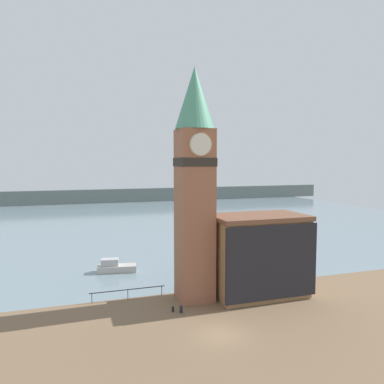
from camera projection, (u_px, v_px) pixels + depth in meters
ground_plane at (220, 334)px, 32.69m from camera, size 160.00×160.00×0.00m
water at (118, 218)px, 100.16m from camera, size 160.00×120.00×0.00m
far_shoreline at (104, 196)px, 137.83m from camera, size 180.00×3.00×5.00m
pier_railing at (128, 291)px, 41.05m from camera, size 8.26×0.08×1.09m
clock_tower at (195, 178)px, 39.97m from camera, size 4.17×4.17×25.03m
pier_building at (259, 255)px, 42.17m from camera, size 10.66×6.56×9.12m
boat_near at (115, 267)px, 51.18m from camera, size 5.45×2.73×1.85m
mooring_bollard_near at (173, 309)px, 37.57m from camera, size 0.27×0.27×0.60m
mooring_bollard_far at (181, 309)px, 37.34m from camera, size 0.32×0.32×0.78m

